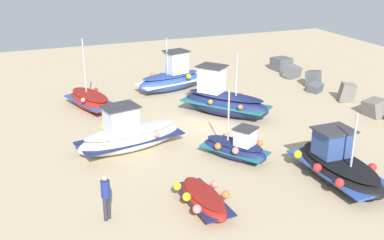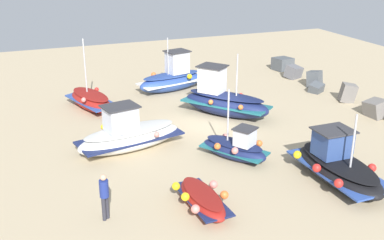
{
  "view_description": "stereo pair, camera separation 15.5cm",
  "coord_description": "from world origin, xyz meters",
  "px_view_note": "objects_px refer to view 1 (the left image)",
  "views": [
    {
      "loc": [
        21.48,
        -9.76,
        9.12
      ],
      "look_at": [
        1.32,
        -1.75,
        0.9
      ],
      "focal_mm": 44.53,
      "sensor_mm": 36.0,
      "label": 1
    },
    {
      "loc": [
        21.54,
        -9.62,
        9.12
      ],
      "look_at": [
        1.32,
        -1.75,
        0.9
      ],
      "focal_mm": 44.53,
      "sensor_mm": 36.0,
      "label": 2
    }
  ],
  "objects_px": {
    "fishing_boat_0": "(172,78)",
    "fishing_boat_4": "(338,165)",
    "person_walking": "(106,194)",
    "fishing_boat_2": "(129,135)",
    "fishing_boat_6": "(236,147)",
    "fishing_boat_3": "(224,100)",
    "fishing_boat_1": "(90,100)",
    "fishing_boat_5": "(203,199)"
  },
  "relations": [
    {
      "from": "fishing_boat_4",
      "to": "person_walking",
      "type": "height_order",
      "value": "fishing_boat_4"
    },
    {
      "from": "fishing_boat_3",
      "to": "fishing_boat_5",
      "type": "distance_m",
      "value": 9.92
    },
    {
      "from": "fishing_boat_4",
      "to": "fishing_boat_5",
      "type": "bearing_deg",
      "value": 89.56
    },
    {
      "from": "fishing_boat_2",
      "to": "fishing_boat_3",
      "type": "relative_size",
      "value": 1.06
    },
    {
      "from": "fishing_boat_2",
      "to": "person_walking",
      "type": "xyz_separation_m",
      "value": [
        5.49,
        -2.23,
        0.29
      ]
    },
    {
      "from": "fishing_boat_0",
      "to": "fishing_boat_5",
      "type": "relative_size",
      "value": 1.53
    },
    {
      "from": "fishing_boat_0",
      "to": "person_walking",
      "type": "bearing_deg",
      "value": -131.46
    },
    {
      "from": "fishing_boat_0",
      "to": "fishing_boat_5",
      "type": "height_order",
      "value": "fishing_boat_0"
    },
    {
      "from": "fishing_boat_5",
      "to": "fishing_boat_6",
      "type": "distance_m",
      "value": 4.43
    },
    {
      "from": "fishing_boat_0",
      "to": "fishing_boat_6",
      "type": "bearing_deg",
      "value": -107.81
    },
    {
      "from": "fishing_boat_1",
      "to": "fishing_boat_4",
      "type": "height_order",
      "value": "fishing_boat_1"
    },
    {
      "from": "fishing_boat_3",
      "to": "fishing_boat_5",
      "type": "relative_size",
      "value": 1.6
    },
    {
      "from": "person_walking",
      "to": "fishing_boat_5",
      "type": "bearing_deg",
      "value": 44.95
    },
    {
      "from": "fishing_boat_4",
      "to": "fishing_boat_6",
      "type": "distance_m",
      "value": 4.42
    },
    {
      "from": "fishing_boat_0",
      "to": "fishing_boat_3",
      "type": "bearing_deg",
      "value": -91.8
    },
    {
      "from": "fishing_boat_3",
      "to": "fishing_boat_4",
      "type": "bearing_deg",
      "value": 148.44
    },
    {
      "from": "fishing_boat_2",
      "to": "fishing_boat_6",
      "type": "xyz_separation_m",
      "value": [
        2.7,
        4.13,
        -0.17
      ]
    },
    {
      "from": "fishing_boat_0",
      "to": "fishing_boat_4",
      "type": "relative_size",
      "value": 1.0
    },
    {
      "from": "fishing_boat_1",
      "to": "person_walking",
      "type": "height_order",
      "value": "fishing_boat_1"
    },
    {
      "from": "fishing_boat_1",
      "to": "fishing_boat_2",
      "type": "relative_size",
      "value": 0.79
    },
    {
      "from": "person_walking",
      "to": "fishing_boat_0",
      "type": "bearing_deg",
      "value": 115.62
    },
    {
      "from": "fishing_boat_6",
      "to": "person_walking",
      "type": "relative_size",
      "value": 1.9
    },
    {
      "from": "fishing_boat_0",
      "to": "fishing_boat_4",
      "type": "height_order",
      "value": "fishing_boat_0"
    },
    {
      "from": "fishing_boat_4",
      "to": "fishing_boat_3",
      "type": "bearing_deg",
      "value": 6.34
    },
    {
      "from": "fishing_boat_3",
      "to": "fishing_boat_0",
      "type": "bearing_deg",
      "value": -26.42
    },
    {
      "from": "fishing_boat_1",
      "to": "fishing_boat_6",
      "type": "relative_size",
      "value": 1.27
    },
    {
      "from": "fishing_boat_0",
      "to": "fishing_boat_2",
      "type": "height_order",
      "value": "fishing_boat_0"
    },
    {
      "from": "fishing_boat_5",
      "to": "fishing_boat_2",
      "type": "bearing_deg",
      "value": 8.3
    },
    {
      "from": "fishing_boat_1",
      "to": "fishing_boat_4",
      "type": "distance_m",
      "value": 14.52
    },
    {
      "from": "fishing_boat_0",
      "to": "fishing_boat_6",
      "type": "relative_size",
      "value": 1.46
    },
    {
      "from": "fishing_boat_1",
      "to": "fishing_boat_4",
      "type": "relative_size",
      "value": 0.87
    },
    {
      "from": "fishing_boat_1",
      "to": "person_walking",
      "type": "relative_size",
      "value": 2.42
    },
    {
      "from": "fishing_boat_2",
      "to": "fishing_boat_6",
      "type": "height_order",
      "value": "fishing_boat_6"
    },
    {
      "from": "fishing_boat_3",
      "to": "person_walking",
      "type": "bearing_deg",
      "value": 96.19
    },
    {
      "from": "fishing_boat_5",
      "to": "fishing_boat_0",
      "type": "bearing_deg",
      "value": -17.69
    },
    {
      "from": "fishing_boat_2",
      "to": "person_walking",
      "type": "distance_m",
      "value": 5.93
    },
    {
      "from": "fishing_boat_4",
      "to": "fishing_boat_6",
      "type": "height_order",
      "value": "fishing_boat_6"
    },
    {
      "from": "fishing_boat_0",
      "to": "person_walking",
      "type": "height_order",
      "value": "fishing_boat_0"
    },
    {
      "from": "fishing_boat_1",
      "to": "fishing_boat_2",
      "type": "xyz_separation_m",
      "value": [
        6.3,
        0.65,
        0.18
      ]
    },
    {
      "from": "fishing_boat_4",
      "to": "fishing_boat_6",
      "type": "xyz_separation_m",
      "value": [
        -3.3,
        -2.93,
        -0.1
      ]
    },
    {
      "from": "fishing_boat_2",
      "to": "fishing_boat_6",
      "type": "distance_m",
      "value": 4.94
    },
    {
      "from": "fishing_boat_1",
      "to": "fishing_boat_5",
      "type": "height_order",
      "value": "fishing_boat_1"
    }
  ]
}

